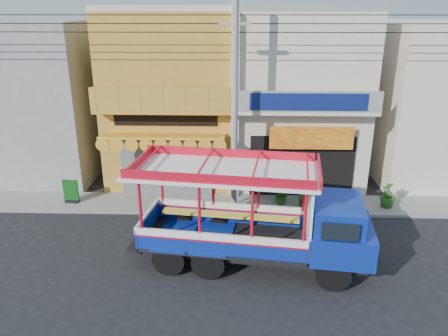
% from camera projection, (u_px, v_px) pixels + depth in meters
% --- Properties ---
extents(ground, '(90.00, 90.00, 0.00)m').
position_uv_depth(ground, '(261.00, 254.00, 15.33)').
color(ground, black).
rests_on(ground, ground).
extents(sidewalk, '(30.00, 2.00, 0.12)m').
position_uv_depth(sidewalk, '(257.00, 205.00, 19.06)').
color(sidewalk, slate).
rests_on(sidewalk, ground).
extents(shophouse_left, '(6.00, 7.50, 8.24)m').
position_uv_depth(shophouse_left, '(174.00, 95.00, 21.49)').
color(shophouse_left, '#AB8526').
rests_on(shophouse_left, ground).
extents(shophouse_right, '(6.00, 6.75, 8.24)m').
position_uv_depth(shophouse_right, '(297.00, 96.00, 21.32)').
color(shophouse_right, beige).
rests_on(shophouse_right, ground).
extents(party_pilaster, '(0.35, 0.30, 8.00)m').
position_uv_depth(party_pilaster, '(235.00, 112.00, 18.53)').
color(party_pilaster, beige).
rests_on(party_pilaster, ground).
extents(filler_building_left, '(6.00, 6.00, 7.60)m').
position_uv_depth(filler_building_left, '(36.00, 100.00, 21.84)').
color(filler_building_left, gray).
rests_on(filler_building_left, ground).
extents(filler_building_right, '(6.00, 6.00, 7.60)m').
position_uv_depth(filler_building_right, '(440.00, 103.00, 21.26)').
color(filler_building_right, beige).
rests_on(filler_building_right, ground).
extents(utility_pole, '(28.00, 0.26, 9.00)m').
position_uv_depth(utility_pole, '(239.00, 94.00, 16.71)').
color(utility_pole, gray).
rests_on(utility_pole, ground).
extents(songthaew_truck, '(8.03, 3.51, 3.62)m').
position_uv_depth(songthaew_truck, '(269.00, 218.00, 14.10)').
color(songthaew_truck, black).
rests_on(songthaew_truck, ground).
extents(green_sign, '(0.67, 0.37, 1.03)m').
position_uv_depth(green_sign, '(71.00, 193.00, 19.02)').
color(green_sign, black).
rests_on(green_sign, sidewalk).
extents(potted_plant_a, '(1.01, 1.03, 0.87)m').
position_uv_depth(potted_plant_a, '(281.00, 194.00, 18.90)').
color(potted_plant_a, '#245919').
rests_on(potted_plant_a, sidewalk).
extents(potted_plant_b, '(0.75, 0.78, 1.10)m').
position_uv_depth(potted_plant_b, '(303.00, 194.00, 18.57)').
color(potted_plant_b, '#245919').
rests_on(potted_plant_b, sidewalk).
extents(potted_plant_c, '(0.81, 0.81, 1.13)m').
position_uv_depth(potted_plant_c, '(388.00, 194.00, 18.53)').
color(potted_plant_c, '#245919').
rests_on(potted_plant_c, sidewalk).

